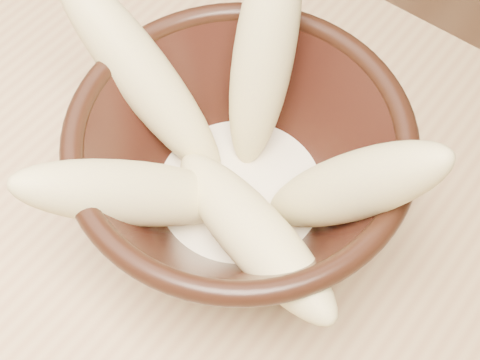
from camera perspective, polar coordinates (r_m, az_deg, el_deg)
name	(u,v)px	position (r m, az deg, el deg)	size (l,w,h in m)	color
bowl	(240,172)	(0.45, 0.00, 0.67)	(0.22, 0.22, 0.12)	black
milk_puddle	(240,194)	(0.48, 0.00, -1.19)	(0.13, 0.13, 0.02)	#F3E4C3
banana_upright	(264,53)	(0.45, 2.06, 10.76)	(0.04, 0.04, 0.17)	#E4D987
banana_left	(141,74)	(0.47, -8.46, 8.97)	(0.04, 0.04, 0.18)	#E4D987
banana_right	(349,188)	(0.41, 9.29, -0.65)	(0.04, 0.04, 0.16)	#E4D987
banana_across	(251,231)	(0.42, 0.96, -4.39)	(0.04, 0.04, 0.16)	#E4D987
banana_front	(138,194)	(0.42, -8.68, -1.15)	(0.04, 0.04, 0.17)	#E4D987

